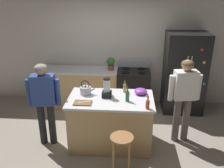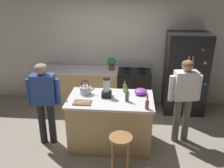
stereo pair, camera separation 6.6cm
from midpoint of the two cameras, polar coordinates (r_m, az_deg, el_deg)
ground_plane at (r=4.80m, az=0.08°, el=-13.51°), size 14.00×14.00×0.00m
back_wall at (r=6.02m, az=1.73°, el=8.20°), size 8.00×0.10×2.70m
kitchen_island at (r=4.54m, az=0.08°, el=-8.66°), size 1.50×0.88×0.94m
back_counter_run at (r=6.02m, az=-6.22°, el=-0.77°), size 2.00×0.64×0.94m
refrigerator at (r=5.83m, az=16.92°, el=2.36°), size 0.90×0.73×1.84m
stove_range at (r=5.89m, az=5.42°, el=-1.17°), size 0.76×0.65×1.12m
person_by_island_left at (r=4.51m, az=-15.06°, el=-2.91°), size 0.60×0.26×1.56m
person_by_sink_right at (r=4.59m, az=16.83°, el=-2.25°), size 0.60×0.28×1.60m
bar_stool at (r=3.88m, az=2.53°, el=-13.93°), size 0.36×0.36×0.66m
potted_plant at (r=5.71m, az=0.24°, el=4.94°), size 0.20×0.20×0.30m
blender_appliance at (r=4.32m, az=-0.82°, el=-1.16°), size 0.17×0.17×0.35m
bottle_vinegar at (r=4.54m, az=3.38°, el=-0.88°), size 0.06×0.06×0.24m
bottle_olive_oil at (r=4.18m, az=3.96°, el=-2.77°), size 0.07×0.07×0.28m
bottle_cooking_sauce at (r=3.98m, az=8.59°, el=-4.71°), size 0.06×0.06×0.22m
mixing_bowl at (r=4.49m, az=7.09°, el=-1.74°), size 0.23×0.23×0.11m
tea_kettle at (r=4.48m, az=-5.73°, el=-1.39°), size 0.28×0.20×0.27m
cutting_board at (r=4.17m, az=-6.45°, el=-4.30°), size 0.30×0.20×0.02m
chef_knife at (r=4.16m, az=-6.19°, el=-4.16°), size 0.21×0.12×0.01m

